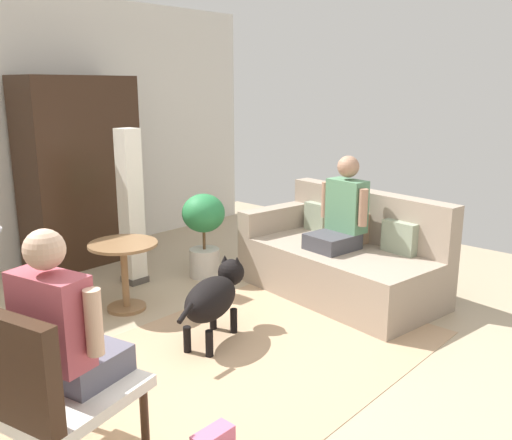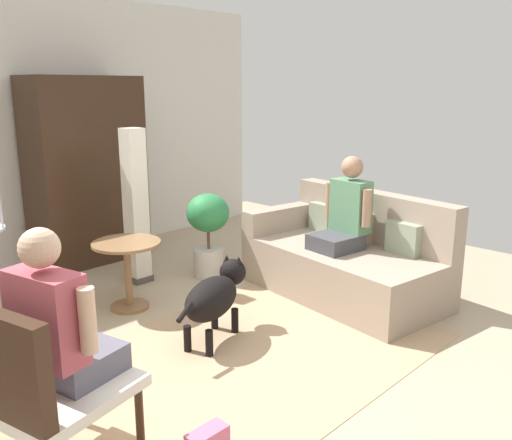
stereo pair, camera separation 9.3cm
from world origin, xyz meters
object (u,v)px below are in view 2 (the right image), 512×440
Objects in this scene: person_on_armchair at (56,324)px; armoire_cabinet at (86,171)px; dog at (215,295)px; column_lamp at (136,208)px; couch at (345,259)px; round_end_table at (127,264)px; person_on_couch at (346,213)px; armchair at (31,381)px; potted_plant at (208,227)px.

armoire_cabinet is (1.84, 2.93, 0.23)m from person_on_armchair.
column_lamp reaches higher than dog.
couch is 3.25× the size of round_end_table.
person_on_armchair is at bearing -173.21° from couch.
person_on_armchair is at bearing -132.23° from column_lamp.
couch is 2.35× the size of person_on_couch.
armchair is at bearing -135.02° from round_end_table.
potted_plant is (-0.57, 1.25, 0.19)m from couch.
person_on_armchair is 0.89× the size of dog.
person_on_armchair is 0.95× the size of potted_plant.
armchair is at bearing -134.21° from column_lamp.
round_end_table is at bearing 47.58° from person_on_armchair.
person_on_couch is 0.92× the size of dog.
couch is at bearing 6.79° from person_on_armchair.
couch reaches higher than dog.
armchair is at bearing -173.23° from person_on_couch.
column_lamp reaches higher than potted_plant.
armchair reaches higher than round_end_table.
dog is at bearing 18.76° from person_on_armchair.
potted_plant is (0.92, 1.11, 0.16)m from dog.
armoire_cabinet is (2.00, 2.97, 0.45)m from armchair.
round_end_table is at bearing -173.11° from potted_plant.
couch is at bearing -65.62° from potted_plant.
armchair reaches higher than dog.
armchair is at bearing -123.99° from armoire_cabinet.
armoire_cabinet reaches higher than person_on_couch.
armoire_cabinet is at bearing 71.48° from round_end_table.
person_on_couch is 1.38× the size of round_end_table.
column_lamp reaches higher than round_end_table.
armoire_cabinet is at bearing 112.01° from potted_plant.
person_on_armchair reaches higher than dog.
dog is at bearing 173.15° from person_on_couch.
person_on_armchair is 1.60m from dog.
potted_plant is at bearing -33.23° from column_lamp.
couch is 2.29× the size of potted_plant.
couch is at bearing -54.91° from column_lamp.
armoire_cabinet is (0.49, 1.46, 0.59)m from round_end_table.
armoire_cabinet reaches higher than round_end_table.
person_on_armchair is (-2.88, -0.33, -0.01)m from person_on_couch.
round_end_table is at bearing 143.07° from person_on_couch.
person_on_armchair is at bearing -132.42° from round_end_table.
round_end_table is at bearing -131.64° from column_lamp.
round_end_table is 0.99m from dog.
round_end_table is 1.64m from armoire_cabinet.
armchair is 1.60× the size of round_end_table.
couch is at bearing 22.63° from person_on_couch.
person_on_couch reaches higher than round_end_table.
person_on_armchair is 2.68m from column_lamp.
potted_plant reaches higher than dog.
round_end_table is 0.67× the size of dog.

